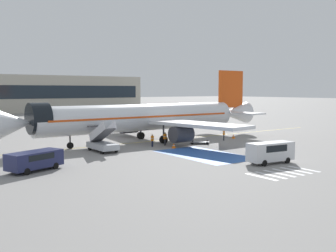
% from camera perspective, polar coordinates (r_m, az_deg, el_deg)
% --- Properties ---
extents(ground_plane, '(600.00, 600.00, 0.00)m').
position_cam_1_polar(ground_plane, '(57.26, -5.62, -2.35)').
color(ground_plane, gray).
extents(apron_leadline_yellow, '(75.53, 1.05, 0.01)m').
position_cam_1_polar(apron_leadline_yellow, '(57.26, -3.70, -2.33)').
color(apron_leadline_yellow, gold).
rests_on(apron_leadline_yellow, ground_plane).
extents(apron_stand_patch_blue, '(6.82, 11.83, 0.01)m').
position_cam_1_polar(apron_stand_patch_blue, '(46.30, 5.23, -4.16)').
color(apron_stand_patch_blue, '#2856A8').
rests_on(apron_stand_patch_blue, ground_plane).
extents(apron_walkway_bar_0, '(0.44, 3.60, 0.01)m').
position_cam_1_polar(apron_walkway_bar_0, '(35.49, 13.38, -7.19)').
color(apron_walkway_bar_0, silver).
rests_on(apron_walkway_bar_0, ground_plane).
extents(apron_walkway_bar_1, '(0.44, 3.60, 0.01)m').
position_cam_1_polar(apron_walkway_bar_1, '(36.39, 14.64, -6.91)').
color(apron_walkway_bar_1, silver).
rests_on(apron_walkway_bar_1, ground_plane).
extents(apron_walkway_bar_2, '(0.44, 3.60, 0.01)m').
position_cam_1_polar(apron_walkway_bar_2, '(37.30, 15.84, -6.65)').
color(apron_walkway_bar_2, silver).
rests_on(apron_walkway_bar_2, ground_plane).
extents(apron_walkway_bar_3, '(0.44, 3.60, 0.01)m').
position_cam_1_polar(apron_walkway_bar_3, '(38.22, 16.97, -6.39)').
color(apron_walkway_bar_3, silver).
rests_on(apron_walkway_bar_3, ground_plane).
extents(apron_walkway_bar_4, '(0.44, 3.60, 0.01)m').
position_cam_1_polar(apron_walkway_bar_4, '(39.16, 18.05, -6.14)').
color(apron_walkway_bar_4, silver).
rests_on(apron_walkway_bar_4, ground_plane).
extents(apron_walkway_bar_5, '(0.44, 3.60, 0.01)m').
position_cam_1_polar(apron_walkway_bar_5, '(40.12, 19.08, -5.90)').
color(apron_walkway_bar_5, silver).
rests_on(apron_walkway_bar_5, ground_plane).
extents(airliner, '(41.62, 32.52, 10.80)m').
position_cam_1_polar(airliner, '(57.24, -3.18, 1.25)').
color(airliner, silver).
rests_on(airliner, ground_plane).
extents(boarding_stairs_forward, '(2.25, 5.25, 3.85)m').
position_cam_1_polar(boarding_stairs_forward, '(49.03, -9.49, -2.54)').
color(boarding_stairs_forward, '#ADB2BA').
rests_on(boarding_stairs_forward, ground_plane).
extents(fuel_tanker, '(9.04, 3.11, 3.51)m').
position_cam_1_polar(fuel_tanker, '(82.22, -7.28, 1.19)').
color(fuel_tanker, '#38383D').
rests_on(fuel_tanker, ground_plane).
extents(service_van_0, '(5.30, 2.32, 2.20)m').
position_cam_1_polar(service_van_0, '(41.79, 14.65, -3.52)').
color(service_van_0, silver).
rests_on(service_van_0, ground_plane).
extents(service_van_1, '(5.65, 3.85, 1.84)m').
position_cam_1_polar(service_van_1, '(38.93, -18.79, -4.56)').
color(service_van_1, '#1E234C').
rests_on(service_van_1, ground_plane).
extents(baggage_cart, '(2.95, 2.84, 0.87)m').
position_cam_1_polar(baggage_cart, '(55.44, 4.64, -2.33)').
color(baggage_cart, gray).
rests_on(baggage_cart, ground_plane).
extents(ground_crew_0, '(0.42, 0.49, 1.82)m').
position_cam_1_polar(ground_crew_0, '(59.24, 8.11, -1.10)').
color(ground_crew_0, '#2D2D33').
rests_on(ground_crew_0, ground_plane).
extents(ground_crew_1, '(0.46, 0.30, 1.81)m').
position_cam_1_polar(ground_crew_1, '(53.63, -0.43, -1.71)').
color(ground_crew_1, '#2D2D33').
rests_on(ground_crew_1, ground_plane).
extents(ground_crew_2, '(0.49, 0.39, 1.69)m').
position_cam_1_polar(ground_crew_2, '(52.26, -2.29, -1.99)').
color(ground_crew_2, '#191E38').
rests_on(ground_crew_2, ground_plane).
extents(traffic_cone_0, '(0.58, 0.58, 0.65)m').
position_cam_1_polar(traffic_cone_0, '(51.17, 0.85, -2.87)').
color(traffic_cone_0, orange).
rests_on(traffic_cone_0, ground_plane).
extents(traffic_cone_1, '(0.59, 0.59, 0.66)m').
position_cam_1_polar(traffic_cone_1, '(62.17, 9.48, -1.49)').
color(traffic_cone_1, orange).
rests_on(traffic_cone_1, ground_plane).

